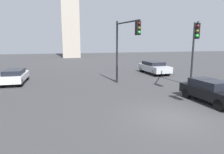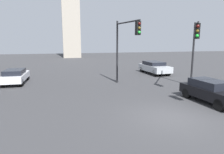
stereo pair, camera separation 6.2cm
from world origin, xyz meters
The scene contains 6 objects.
ground_plane centered at (0.00, 0.00, 0.00)m, with size 107.48×107.48×0.00m, color #38383A.
traffic_light_0 centered at (-0.07, 7.22, 3.96)m, with size 0.83×3.90×5.53m.
traffic_light_2 centered at (4.46, 4.60, 3.78)m, with size 2.44×3.53×5.30m.
car_0 centered at (-9.37, 10.86, 0.70)m, with size 1.80×4.23×1.29m.
car_3 centered at (5.25, 12.70, 0.77)m, with size 2.26×4.59×1.42m.
car_4 centered at (3.66, 1.71, 0.75)m, with size 1.95×4.06×1.42m.
Camera 2 is at (-5.23, -8.48, 3.84)m, focal length 31.97 mm.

